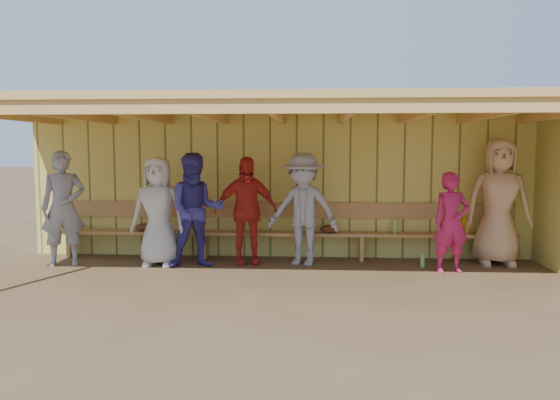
% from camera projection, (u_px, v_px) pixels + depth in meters
% --- Properties ---
extents(ground, '(90.00, 90.00, 0.00)m').
position_uv_depth(ground, '(279.00, 273.00, 8.01)').
color(ground, brown).
rests_on(ground, ground).
extents(player_a, '(0.76, 0.62, 1.81)m').
position_uv_depth(player_a, '(63.00, 208.00, 8.51)').
color(player_a, gray).
rests_on(player_a, ground).
extents(player_b, '(0.84, 0.55, 1.71)m').
position_uv_depth(player_b, '(158.00, 211.00, 8.48)').
color(player_b, silver).
rests_on(player_b, ground).
extents(player_c, '(1.00, 0.86, 1.76)m').
position_uv_depth(player_c, '(196.00, 210.00, 8.37)').
color(player_c, '#393490').
rests_on(player_c, ground).
extents(player_d, '(1.07, 0.65, 1.70)m').
position_uv_depth(player_d, '(246.00, 210.00, 8.62)').
color(player_d, red).
rests_on(player_d, ground).
extents(player_e, '(1.27, 0.95, 1.76)m').
position_uv_depth(player_e, '(303.00, 209.00, 8.55)').
color(player_e, '#95959D').
rests_on(player_e, ground).
extents(player_g, '(0.60, 0.45, 1.49)m').
position_uv_depth(player_g, '(451.00, 222.00, 8.03)').
color(player_g, '#C01E56').
rests_on(player_g, ground).
extents(player_h, '(1.02, 0.71, 1.99)m').
position_uv_depth(player_h, '(499.00, 202.00, 8.51)').
color(player_h, tan).
rests_on(player_h, ground).
extents(dugout_structure, '(8.80, 3.20, 2.50)m').
position_uv_depth(dugout_structure, '(306.00, 157.00, 8.51)').
color(dugout_structure, '#DFCE5F').
rests_on(dugout_structure, ground).
extents(bench, '(7.60, 0.34, 0.93)m').
position_uv_depth(bench, '(283.00, 227.00, 9.07)').
color(bench, tan).
rests_on(bench, ground).
extents(dugout_equipment, '(7.43, 0.62, 0.80)m').
position_uv_depth(dugout_equipment, '(231.00, 230.00, 9.00)').
color(dugout_equipment, gold).
rests_on(dugout_equipment, ground).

